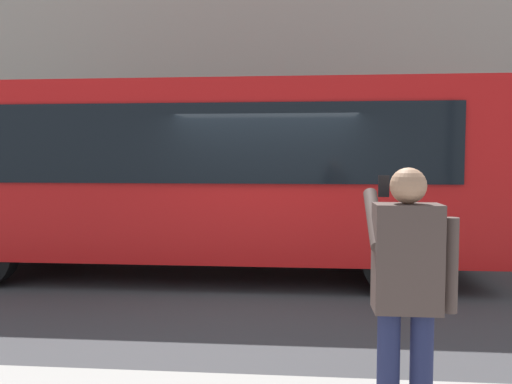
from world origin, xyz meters
TOP-DOWN VIEW (x-y plane):
  - ground_plane at (0.00, 0.00)m, footprint 60.00×60.00m
  - building_facade_far at (-0.02, -6.80)m, footprint 28.00×1.55m
  - red_bus at (1.21, -0.74)m, footprint 9.05×2.54m
  - pedestrian_photographer at (-1.14, 4.40)m, footprint 0.53×0.52m

SIDE VIEW (x-z plane):
  - ground_plane at x=0.00m, z-range 0.00..0.00m
  - pedestrian_photographer at x=-1.14m, z-range 0.29..1.99m
  - red_bus at x=1.21m, z-range 0.14..3.22m
  - building_facade_far at x=-0.02m, z-range -0.01..11.99m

